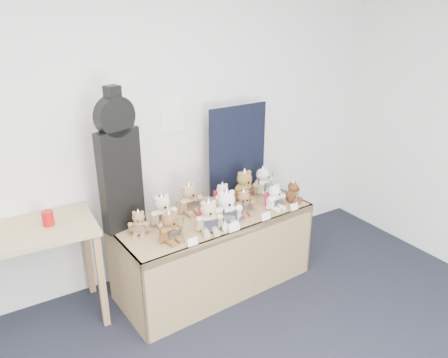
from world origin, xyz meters
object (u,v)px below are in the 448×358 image
teddy_back_right (245,187)px  teddy_front_right (244,203)px  red_cup (48,218)px  side_table (25,246)px  guitar_case (119,162)px  teddy_front_end (293,192)px  teddy_back_centre_right (223,196)px  teddy_front_far_left (170,228)px  teddy_front_left (209,217)px  teddy_back_left (163,211)px  display_table (218,233)px  teddy_back_centre_left (190,200)px  teddy_front_far_right (275,198)px  teddy_back_end (263,181)px  teddy_back_far_left (139,224)px  teddy_front_centre (227,209)px

teddy_back_right → teddy_front_right: bearing=-120.0°
red_cup → teddy_front_right: size_ratio=0.46×
side_table → guitar_case: bearing=-2.0°
teddy_front_end → teddy_back_centre_right: bearing=125.5°
red_cup → guitar_case: bearing=-5.2°
teddy_front_far_left → teddy_front_left: size_ratio=0.91×
teddy_front_left → teddy_back_left: bearing=149.3°
teddy_back_left → teddy_front_left: bearing=-43.7°
display_table → guitar_case: bearing=156.6°
teddy_back_centre_left → teddy_back_right: teddy_back_right is taller
teddy_front_end → display_table: bearing=141.9°
teddy_front_right → teddy_back_centre_right: size_ratio=1.00×
teddy_front_far_left → teddy_back_centre_right: teddy_front_far_left is taller
teddy_front_far_right → teddy_back_end: 0.34m
red_cup → teddy_back_right: (1.64, -0.13, -0.07)m
teddy_back_left → teddy_back_centre_right: (0.58, 0.04, -0.02)m
display_table → teddy_front_left: size_ratio=5.74×
guitar_case → red_cup: (-0.55, 0.05, -0.35)m
teddy_front_end → teddy_back_centre_left: bearing=129.8°
teddy_back_left → teddy_back_far_left: 0.22m
guitar_case → teddy_back_far_left: bearing=-88.6°
side_table → teddy_front_far_right: (1.94, -0.42, 0.08)m
teddy_front_left → side_table: bearing=175.9°
teddy_back_left → teddy_back_centre_right: teddy_back_left is taller
display_table → teddy_front_left: teddy_front_left is taller
side_table → teddy_front_right: 1.70m
teddy_back_centre_left → teddy_back_right: bearing=-7.9°
teddy_back_centre_right → teddy_front_centre: bearing=-111.7°
teddy_back_right → teddy_front_end: bearing=-28.8°
side_table → teddy_back_right: (1.82, -0.14, 0.11)m
red_cup → teddy_back_centre_left: teddy_back_centre_left is taller
display_table → teddy_back_far_left: (-0.65, 0.08, 0.24)m
side_table → teddy_front_centre: 1.51m
teddy_front_centre → teddy_back_left: teddy_front_centre is taller
teddy_front_far_left → teddy_back_centre_right: (0.64, 0.30, -0.01)m
teddy_front_far_left → display_table: bearing=4.6°
teddy_front_end → teddy_back_end: teddy_back_end is taller
side_table → teddy_front_left: size_ratio=3.48×
teddy_back_centre_left → teddy_back_right: 0.53m
teddy_front_far_left → teddy_front_end: teddy_front_far_left is taller
teddy_back_centre_right → teddy_back_end: bearing=10.5°
side_table → teddy_front_right: (1.66, -0.37, 0.08)m
teddy_front_centre → teddy_front_right: (0.22, 0.08, -0.04)m
teddy_back_end → teddy_back_left: bearing=164.0°
red_cup → teddy_back_centre_right: 1.41m
teddy_front_far_right → teddy_back_centre_right: size_ratio=1.04×
red_cup → teddy_front_end: size_ratio=0.52×
teddy_front_right → teddy_front_far_right: teddy_front_far_right is taller
teddy_back_right → teddy_front_centre: bearing=-136.0°
teddy_front_far_left → guitar_case: bearing=108.6°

